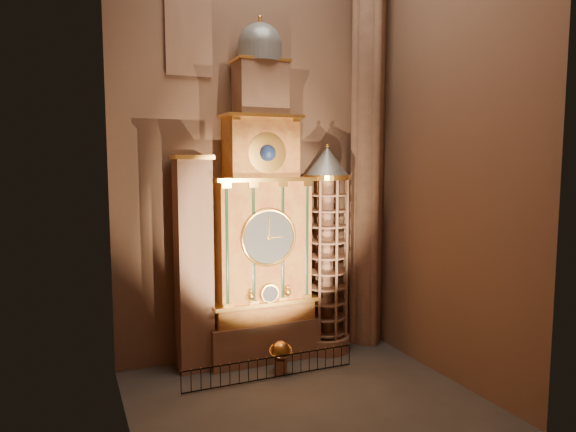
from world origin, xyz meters
name	(u,v)px	position (x,y,z in m)	size (l,w,h in m)	color
floor	(304,399)	(0.00, 0.00, 0.00)	(14.00, 14.00, 0.00)	#383330
wall_back	(254,140)	(0.00, 6.00, 11.00)	(22.00, 22.00, 0.00)	brown
wall_left	(120,129)	(-7.00, 0.00, 11.00)	(22.00, 22.00, 0.00)	brown
wall_right	(445,137)	(7.00, 0.00, 11.00)	(22.00, 22.00, 0.00)	brown
astronomical_clock	(261,227)	(0.00, 4.96, 6.68)	(5.60, 2.41, 16.70)	#8C634C
portrait_tower	(194,263)	(-3.40, 4.98, 5.15)	(1.80, 1.60, 10.20)	#8C634C
stair_turret	(326,251)	(3.50, 4.70, 5.27)	(2.50, 2.50, 10.80)	#8C634C
gothic_pier	(368,141)	(6.10, 5.00, 11.00)	(2.04, 2.04, 22.00)	#8C634C
stained_glass_window	(188,19)	(-3.20, 5.92, 16.50)	(2.20, 0.14, 5.20)	navy
celestial_globe	(281,354)	(0.12, 2.82, 0.93)	(1.35, 1.31, 1.56)	#8C634C
iron_railing	(271,368)	(-0.55, 2.35, 0.55)	(8.18, 0.12, 1.01)	black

